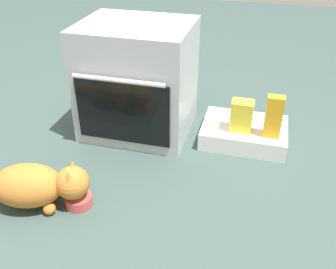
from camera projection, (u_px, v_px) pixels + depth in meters
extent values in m
plane|color=#384C47|center=(119.00, 166.00, 2.03)|extent=(8.00, 8.00, 0.00)
cube|color=#B7BABF|center=(138.00, 79.00, 2.20)|extent=(0.62, 0.51, 0.65)
cube|color=black|center=(122.00, 113.00, 2.03)|extent=(0.52, 0.01, 0.36)
cylinder|color=silver|center=(118.00, 80.00, 1.90)|extent=(0.49, 0.02, 0.02)
cube|color=white|center=(244.00, 133.00, 2.22)|extent=(0.48, 0.36, 0.10)
cylinder|color=#C64C47|center=(79.00, 200.00, 1.76)|extent=(0.13, 0.13, 0.05)
sphere|color=brown|center=(78.00, 197.00, 1.75)|extent=(0.07, 0.07, 0.07)
ellipsoid|color=#C6752D|center=(28.00, 185.00, 1.71)|extent=(0.36, 0.28, 0.20)
sphere|color=#C6752D|center=(72.00, 183.00, 1.70)|extent=(0.15, 0.15, 0.15)
cone|color=#C6752D|center=(73.00, 167.00, 1.71)|extent=(0.05, 0.05, 0.07)
cone|color=#C6752D|center=(69.00, 178.00, 1.64)|extent=(0.05, 0.05, 0.07)
sphere|color=#C6752D|center=(55.00, 192.00, 1.81)|extent=(0.06, 0.06, 0.06)
sphere|color=#C6752D|center=(49.00, 209.00, 1.71)|extent=(0.06, 0.06, 0.06)
cube|color=yellow|center=(242.00, 116.00, 2.10)|extent=(0.12, 0.09, 0.18)
cube|color=orange|center=(274.00, 117.00, 2.03)|extent=(0.09, 0.06, 0.24)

